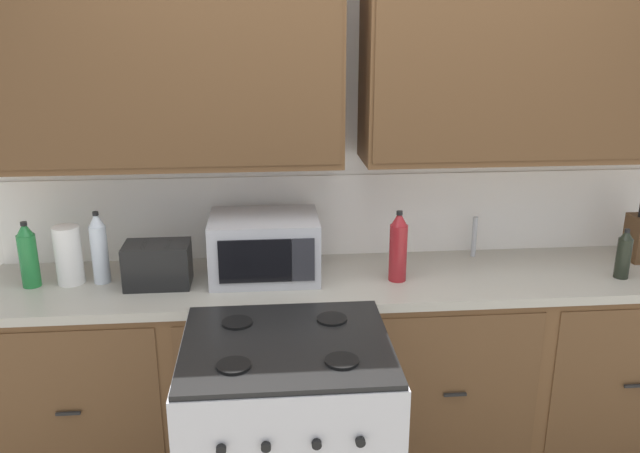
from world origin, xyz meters
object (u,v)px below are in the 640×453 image
Objects in this scene: stove_range at (288,453)px; toaster at (158,265)px; paper_towel_roll at (69,255)px; bottle_clear at (99,248)px; bottle_dark at (624,254)px; bottle_green at (28,255)px; microwave at (264,247)px; bottle_red at (398,247)px.

stove_range is 0.98m from toaster.
bottle_clear is (0.13, -0.00, 0.03)m from paper_towel_roll.
toaster is 2.06m from bottle_dark.
bottle_green is 0.30m from bottle_clear.
paper_towel_roll is at bearing 179.50° from bottle_clear.
bottle_dark reaches higher than toaster.
stove_range is 3.65× the size of paper_towel_roll.
microwave is at bearing 1.63° from bottle_green.
bottle_dark reaches higher than stove_range.
paper_towel_roll reaches higher than bottle_dark.
bottle_green is (-0.16, -0.02, 0.01)m from paper_towel_roll.
bottle_clear is (0.30, 0.02, 0.02)m from bottle_green.
paper_towel_roll is 1.44m from bottle_red.
bottle_red is 0.99× the size of bottle_clear.
toaster is 0.96× the size of bottle_green.
bottle_clear is at bearing 176.34° from bottle_dark.
microwave is at bearing 8.12° from toaster.
stove_range is 0.98m from bottle_red.
paper_towel_roll reaches higher than stove_range.
bottle_dark is (2.45, -0.15, -0.02)m from paper_towel_roll.
bottle_green is at bearing -176.35° from bottle_clear.
paper_towel_roll is 0.80× the size of bottle_clear.
bottle_clear is at bearing 176.10° from bottle_red.
paper_towel_roll is at bearing 176.51° from bottle_dark.
toaster is 0.86× the size of bottle_clear.
bottle_red reaches higher than stove_range.
bottle_green reaches higher than paper_towel_roll.
microwave is (-0.07, 0.67, 0.59)m from stove_range.
paper_towel_roll is (-0.92, 0.66, 0.58)m from stove_range.
bottle_clear reaches higher than bottle_green.
bottle_clear is (-2.31, 0.15, 0.05)m from bottle_dark.
bottle_green is at bearing -172.97° from paper_towel_roll.
microwave reaches higher than toaster.
bottle_clear is (-0.25, 0.06, 0.06)m from toaster.
bottle_green is at bearing 149.45° from stove_range.
bottle_dark is at bearing 18.52° from stove_range.
microwave is 0.72m from bottle_clear.
microwave is at bearing 0.79° from bottle_clear.
toaster is at bearing -12.43° from bottle_clear.
bottle_dark is 0.71× the size of bottle_clear.
bottle_clear reaches higher than paper_towel_roll.
stove_range is at bearing -30.55° from bottle_green.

